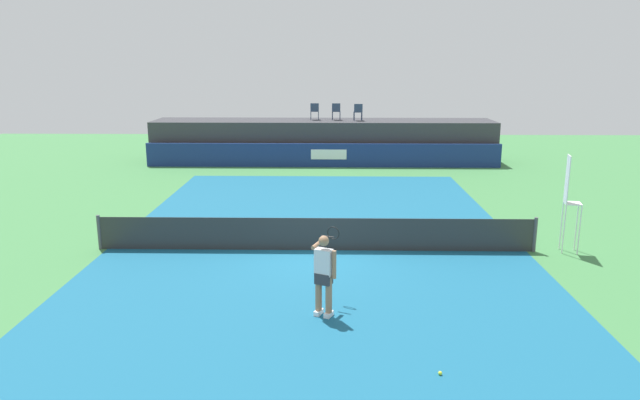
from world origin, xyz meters
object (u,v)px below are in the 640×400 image
object	(u,v)px
umpire_chair	(569,197)
net_post_far	(535,235)
spectator_chair_far_left	(315,111)
spectator_chair_center	(358,111)
tennis_ball	(440,373)
spectator_chair_left	(336,111)
net_post_near	(99,232)
tennis_player	(324,272)

from	to	relation	value
umpire_chair	net_post_far	world-z (taller)	umpire_chair
spectator_chair_far_left	spectator_chair_center	distance (m)	2.33
tennis_ball	spectator_chair_far_left	bearing A→B (deg)	97.21
umpire_chair	tennis_ball	bearing A→B (deg)	-124.70
spectator_chair_far_left	tennis_ball	size ratio (longest dim) A/B	13.06
spectator_chair_left	net_post_near	bearing A→B (deg)	-114.11
tennis_player	tennis_ball	size ratio (longest dim) A/B	26.03
net_post_near	tennis_ball	bearing A→B (deg)	-38.53
spectator_chair_far_left	spectator_chair_left	bearing A→B (deg)	-2.11
umpire_chair	spectator_chair_center	bearing A→B (deg)	109.27
net_post_near	spectator_chair_far_left	bearing A→B (deg)	69.60
spectator_chair_far_left	umpire_chair	world-z (taller)	spectator_chair_far_left
spectator_chair_center	net_post_near	world-z (taller)	spectator_chair_center
net_post_near	net_post_far	world-z (taller)	same
net_post_far	tennis_ball	world-z (taller)	net_post_far
tennis_player	tennis_ball	world-z (taller)	tennis_player
spectator_chair_left	net_post_near	world-z (taller)	spectator_chair_left
net_post_near	net_post_far	bearing A→B (deg)	0.00
spectator_chair_center	tennis_player	world-z (taller)	spectator_chair_center
spectator_chair_center	umpire_chair	xyz separation A→B (m)	(5.24, -14.98, -1.11)
net_post_far	tennis_ball	xyz separation A→B (m)	(-3.86, -6.80, -0.46)
spectator_chair_center	umpire_chair	world-z (taller)	spectator_chair_center
spectator_chair_left	tennis_ball	xyz separation A→B (m)	(1.66, -22.17, -2.66)
net_post_far	spectator_chair_far_left	bearing A→B (deg)	113.40
spectator_chair_far_left	net_post_near	size ratio (longest dim) A/B	0.89
net_post_near	tennis_player	bearing A→B (deg)	-33.95
spectator_chair_left	spectator_chair_center	distance (m)	1.20
spectator_chair_left	tennis_ball	size ratio (longest dim) A/B	13.06
net_post_far	spectator_chair_center	bearing A→B (deg)	106.26
spectator_chair_left	net_post_far	bearing A→B (deg)	-70.24
spectator_chair_center	tennis_ball	bearing A→B (deg)	-88.65
umpire_chair	net_post_far	size ratio (longest dim) A/B	2.76
spectator_chair_far_left	net_post_far	size ratio (longest dim) A/B	0.89
net_post_far	tennis_player	size ratio (longest dim) A/B	0.56
spectator_chair_far_left	tennis_player	world-z (taller)	spectator_chair_far_left
spectator_chair_far_left	tennis_ball	world-z (taller)	spectator_chair_far_left
tennis_player	net_post_near	bearing A→B (deg)	146.05
umpire_chair	net_post_near	bearing A→B (deg)	-179.91
spectator_chair_left	net_post_near	distance (m)	16.98
spectator_chair_center	net_post_near	bearing A→B (deg)	-118.13
tennis_ball	spectator_chair_left	bearing A→B (deg)	94.28
umpire_chair	tennis_player	distance (m)	8.09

